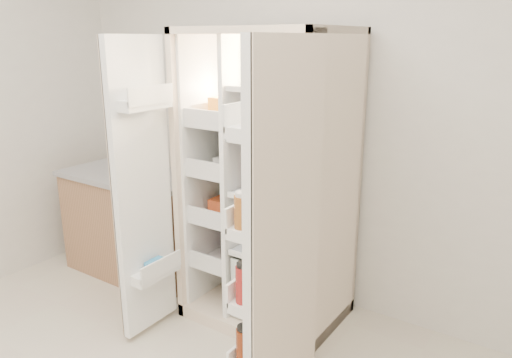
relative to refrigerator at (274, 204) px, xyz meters
The scene contains 5 objects.
wall_back 0.70m from the refrigerator, 78.66° to the left, with size 4.00×0.02×2.70m, color silver.
refrigerator is the anchor object (origin of this frame).
freezer_door 0.81m from the refrigerator, 130.40° to the right, with size 0.15×0.40×1.72m.
fridge_door 0.85m from the refrigerator, 56.00° to the right, with size 0.17×0.58×1.72m.
kitchen_counter 1.22m from the refrigerator, behind, with size 1.08×0.58×0.78m.
Camera 1 is at (1.44, -0.78, 1.74)m, focal length 34.00 mm.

